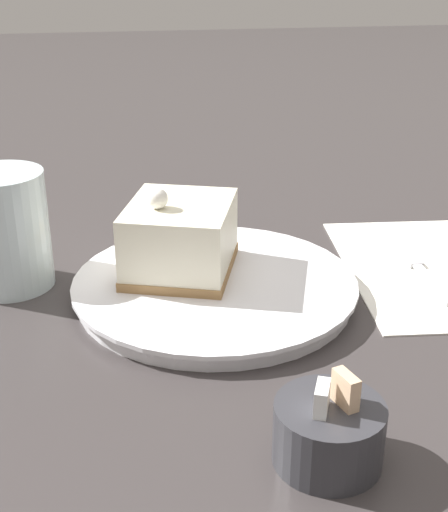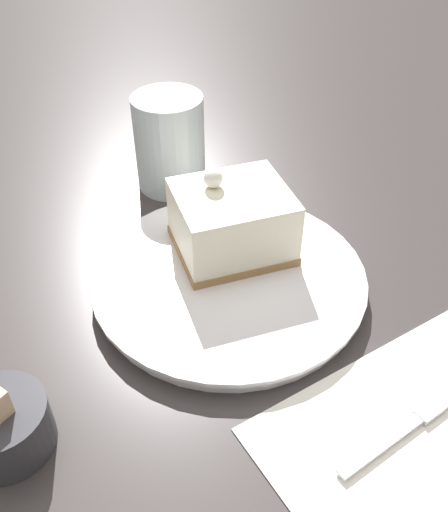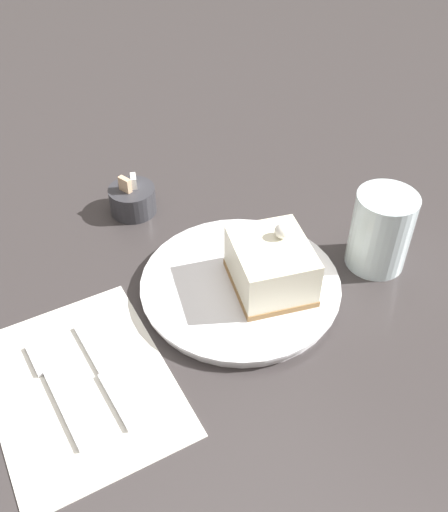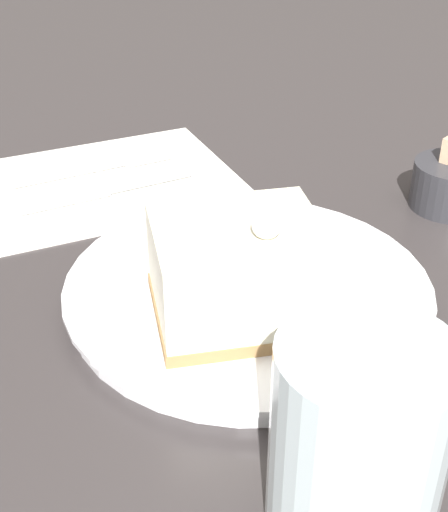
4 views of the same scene
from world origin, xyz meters
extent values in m
plane|color=#383333|center=(0.00, 0.00, 0.00)|extent=(4.00, 4.00, 0.00)
cylinder|color=white|center=(-0.04, -0.03, 0.01)|extent=(0.25, 0.25, 0.02)
cylinder|color=white|center=(-0.04, -0.03, 0.02)|extent=(0.26, 0.26, 0.00)
cube|color=#9E7547|center=(-0.01, -0.05, 0.02)|extent=(0.12, 0.13, 0.01)
cube|color=white|center=(-0.01, -0.05, 0.05)|extent=(0.12, 0.13, 0.06)
sphere|color=white|center=(0.01, -0.04, 0.09)|extent=(0.02, 0.02, 0.02)
cube|color=white|center=(-0.27, -0.05, 0.00)|extent=(0.21, 0.27, 0.00)
cube|color=silver|center=(-0.24, -0.01, 0.01)|extent=(0.01, 0.08, 0.00)
cylinder|color=#333338|center=(-0.08, 0.20, 0.02)|extent=(0.07, 0.07, 0.04)
cylinder|color=silver|center=(0.15, -0.08, 0.06)|extent=(0.08, 0.08, 0.11)
camera|label=1|loc=(0.05, 0.55, 0.30)|focal=50.00mm
camera|label=2|loc=(-0.36, 0.22, 0.38)|focal=40.00mm
camera|label=3|loc=(-0.35, -0.45, 0.54)|focal=40.00mm
camera|label=4|loc=(0.31, -0.25, 0.30)|focal=50.00mm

